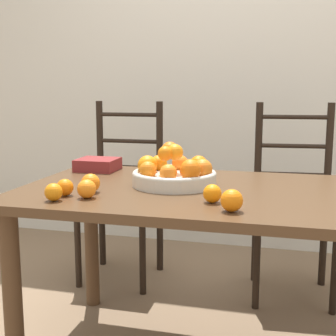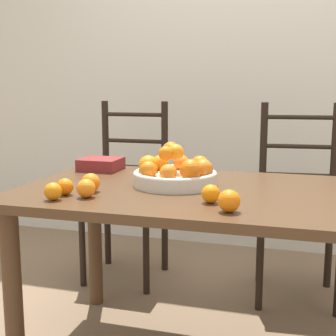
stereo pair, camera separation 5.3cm
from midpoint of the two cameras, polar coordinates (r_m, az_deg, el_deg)
wall_back at (r=3.28m, az=8.99°, el=12.84°), size 8.00×0.06×2.60m
dining_table at (r=1.86m, az=3.91°, el=-5.64°), size 1.47×0.87×0.72m
fruit_bowl at (r=1.89m, az=-0.01°, el=-0.61°), size 0.34×0.34×0.18m
orange_loose_0 at (r=1.71m, az=-10.76°, el=-2.52°), size 0.07×0.07×0.07m
orange_loose_1 at (r=1.69m, az=-14.65°, el=-2.87°), size 0.06×0.06×0.06m
orange_loose_2 at (r=1.62m, az=4.50°, el=-3.13°), size 0.06×0.06×0.06m
orange_loose_3 at (r=1.80m, az=-10.25°, el=-1.83°), size 0.07×0.07×0.07m
orange_loose_4 at (r=1.51m, az=6.79°, el=-3.96°), size 0.07×0.07×0.07m
orange_loose_5 at (r=1.76m, az=-13.29°, el=-2.32°), size 0.06×0.06×0.06m
chair_left at (r=2.77m, az=-6.10°, el=-3.46°), size 0.42×0.40×1.04m
chair_right at (r=2.60m, az=14.46°, el=-4.59°), size 0.45×0.44×1.04m
book_stack at (r=2.28m, az=-9.21°, el=0.42°), size 0.19×0.17×0.06m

